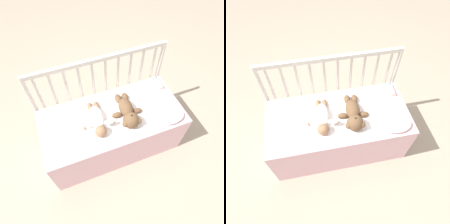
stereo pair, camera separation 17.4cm
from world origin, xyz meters
TOP-DOWN VIEW (x-y plane):
  - ground_plane at (0.00, 0.00)m, footprint 12.00×12.00m
  - crib_mattress at (0.00, 0.00)m, footprint 1.29×0.60m
  - crib_rail at (0.00, 0.33)m, footprint 1.29×0.04m
  - blanket at (0.00, 0.01)m, footprint 0.78×0.52m
  - teddy_bear at (0.13, -0.05)m, footprint 0.28×0.42m
  - baby at (-0.14, -0.01)m, footprint 0.28×0.39m
  - baby_bottle at (0.57, 0.21)m, footprint 0.05×0.17m
  - small_pillow at (0.47, -0.20)m, footprint 0.26×0.16m

SIDE VIEW (x-z plane):
  - ground_plane at x=0.00m, z-range 0.00..0.00m
  - crib_mattress at x=0.00m, z-range 0.00..0.52m
  - blanket at x=0.00m, z-range 0.52..0.52m
  - baby_bottle at x=0.57m, z-range 0.52..0.57m
  - small_pillow at x=0.47m, z-range 0.52..0.58m
  - baby at x=-0.14m, z-range 0.51..0.61m
  - teddy_bear at x=0.13m, z-range 0.50..0.65m
  - crib_rail at x=0.00m, z-range 0.19..1.11m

